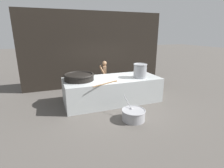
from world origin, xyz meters
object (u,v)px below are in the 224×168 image
stock_pot (140,71)px  prep_bowl_vegetables (133,114)px  giant_wok_near (79,77)px  cook (104,75)px

stock_pot → prep_bowl_vegetables: 2.16m
giant_wok_near → cook: (1.43, 1.18, -0.33)m
giant_wok_near → cook: cook is taller
stock_pot → prep_bowl_vegetables: size_ratio=0.56×
stock_pot → giant_wok_near: bearing=169.2°
cook → prep_bowl_vegetables: cook is taller
prep_bowl_vegetables → stock_pot: bearing=55.7°
cook → prep_bowl_vegetables: size_ratio=1.47×
prep_bowl_vegetables → cook: bearing=89.7°
cook → prep_bowl_vegetables: (-0.01, -3.18, -0.62)m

